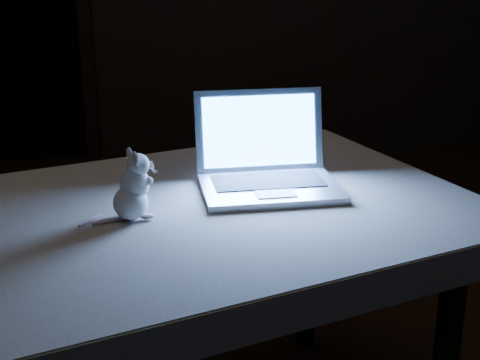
{
  "coord_description": "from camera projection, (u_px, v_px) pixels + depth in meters",
  "views": [
    {
      "loc": [
        0.07,
        -1.96,
        1.38
      ],
      "look_at": [
        0.18,
        -0.34,
        0.81
      ],
      "focal_mm": 52.0,
      "sensor_mm": 36.0,
      "label": 1
    }
  ],
  "objects": [
    {
      "name": "table",
      "position": [
        189.0,
        339.0,
        1.86
      ],
      "size": [
        1.6,
        1.34,
        0.73
      ],
      "primitive_type": null,
      "rotation": [
        0.0,
        0.0,
        0.4
      ],
      "color": "black",
      "rests_on": "floor"
    },
    {
      "name": "tablecloth",
      "position": [
        194.0,
        220.0,
        1.78
      ],
      "size": [
        1.63,
        1.26,
        0.09
      ],
      "primitive_type": null,
      "rotation": [
        0.0,
        0.0,
        0.21
      ],
      "color": "beige",
      "rests_on": "table"
    },
    {
      "name": "laptop",
      "position": [
        271.0,
        147.0,
        1.81
      ],
      "size": [
        0.39,
        0.35,
        0.25
      ],
      "primitive_type": null,
      "rotation": [
        0.0,
        0.0,
        0.1
      ],
      "color": "#B9B9BE",
      "rests_on": "tablecloth"
    },
    {
      "name": "plush_mouse",
      "position": [
        130.0,
        185.0,
        1.65
      ],
      "size": [
        0.14,
        0.14,
        0.17
      ],
      "primitive_type": null,
      "rotation": [
        0.0,
        0.0,
        0.15
      ],
      "color": "white",
      "rests_on": "tablecloth"
    }
  ]
}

